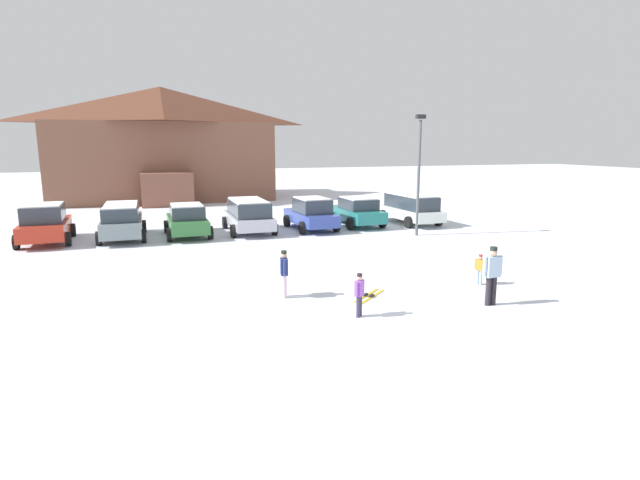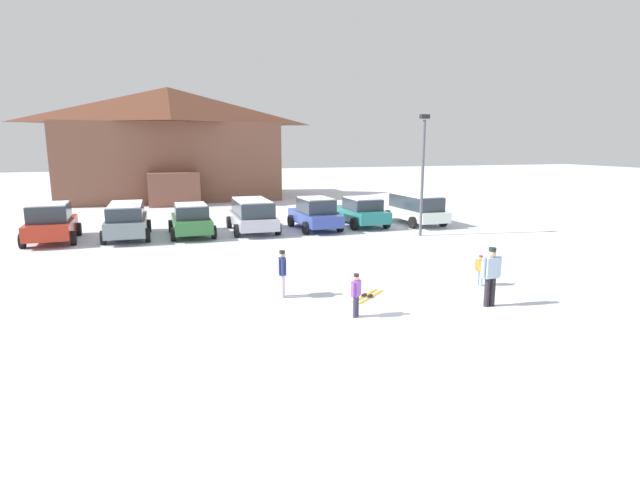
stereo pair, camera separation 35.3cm
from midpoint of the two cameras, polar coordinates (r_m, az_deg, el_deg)
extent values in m
plane|color=silver|center=(11.90, 11.66, -11.29)|extent=(160.00, 160.00, 0.00)
cube|color=brown|center=(43.48, -16.41, 8.64)|extent=(16.44, 9.79, 6.05)
pyramid|color=#562C1D|center=(43.56, -16.73, 14.52)|extent=(17.04, 10.39, 2.89)
cube|color=brown|center=(37.81, -16.06, 5.59)|extent=(3.60, 1.80, 2.40)
cube|color=#B82D1B|center=(26.05, -28.00, 1.27)|extent=(2.08, 4.17, 0.67)
cube|color=#2D3842|center=(25.76, -28.20, 2.75)|extent=(1.75, 2.21, 0.75)
cube|color=white|center=(25.71, -28.28, 3.64)|extent=(1.63, 2.09, 0.06)
cylinder|color=black|center=(27.49, -29.68, 0.85)|extent=(0.25, 0.65, 0.64)
cylinder|color=black|center=(27.23, -25.52, 1.14)|extent=(0.25, 0.65, 0.64)
cylinder|color=black|center=(25.03, -30.56, -0.10)|extent=(0.25, 0.65, 0.64)
cylinder|color=black|center=(24.74, -26.00, 0.21)|extent=(0.25, 0.65, 0.64)
cube|color=gray|center=(25.57, -20.83, 1.69)|extent=(1.77, 4.59, 0.68)
cube|color=#2D3842|center=(25.39, -20.93, 3.09)|extent=(1.56, 3.49, 0.61)
cube|color=white|center=(25.35, -20.98, 3.84)|extent=(1.45, 3.31, 0.06)
cylinder|color=black|center=(27.09, -22.63, 1.32)|extent=(0.22, 0.64, 0.64)
cylinder|color=black|center=(26.99, -18.62, 1.56)|extent=(0.22, 0.64, 0.64)
cylinder|color=black|center=(24.30, -23.16, 0.26)|extent=(0.22, 0.64, 0.64)
cylinder|color=black|center=(24.19, -18.70, 0.52)|extent=(0.22, 0.64, 0.64)
cube|color=#317138|center=(25.29, -14.11, 1.89)|extent=(1.81, 4.04, 0.59)
cube|color=#2D3842|center=(25.01, -14.14, 3.18)|extent=(1.56, 2.11, 0.61)
cube|color=white|center=(24.97, -14.17, 3.94)|extent=(1.46, 2.01, 0.06)
cylinder|color=black|center=(26.51, -16.31, 1.53)|extent=(0.23, 0.64, 0.64)
cylinder|color=black|center=(26.64, -12.30, 1.77)|extent=(0.23, 0.64, 0.64)
cylinder|color=black|center=(24.06, -16.05, 0.62)|extent=(0.23, 0.64, 0.64)
cylinder|color=black|center=(24.21, -11.63, 0.88)|extent=(0.23, 0.64, 0.64)
cube|color=silver|center=(25.87, -7.35, 2.29)|extent=(1.91, 4.53, 0.56)
cube|color=#2D3842|center=(25.69, -7.35, 3.68)|extent=(1.68, 3.45, 0.73)
cube|color=white|center=(25.65, -7.37, 4.55)|extent=(1.56, 3.27, 0.06)
cylinder|color=black|center=(27.13, -9.98, 2.02)|extent=(0.22, 0.64, 0.64)
cylinder|color=black|center=(27.47, -5.78, 2.24)|extent=(0.22, 0.64, 0.64)
cylinder|color=black|center=(24.39, -9.08, 1.05)|extent=(0.22, 0.64, 0.64)
cylinder|color=black|center=(24.76, -4.43, 1.30)|extent=(0.22, 0.64, 0.64)
cube|color=#354AA2|center=(26.35, -0.23, 2.58)|extent=(1.92, 4.15, 0.60)
cube|color=#2D3842|center=(26.07, -0.08, 3.95)|extent=(1.61, 2.19, 0.72)
cube|color=white|center=(26.02, -0.08, 4.80)|extent=(1.51, 2.08, 0.06)
cylinder|color=black|center=(27.27, -2.98, 2.21)|extent=(0.25, 0.65, 0.64)
cylinder|color=black|center=(27.88, 0.65, 2.42)|extent=(0.25, 0.65, 0.64)
cylinder|color=black|center=(24.91, -1.22, 1.39)|extent=(0.25, 0.65, 0.64)
cylinder|color=black|center=(25.57, 2.69, 1.63)|extent=(0.25, 0.65, 0.64)
cube|color=#237B77|center=(27.67, 5.04, 2.95)|extent=(1.86, 4.20, 0.61)
cube|color=#2D3842|center=(27.41, 5.24, 4.13)|extent=(1.59, 2.20, 0.59)
cube|color=white|center=(27.37, 5.25, 4.80)|extent=(1.49, 2.09, 0.06)
cylinder|color=black|center=(28.53, 2.25, 2.61)|extent=(0.24, 0.65, 0.64)
cylinder|color=black|center=(29.26, 5.70, 2.77)|extent=(0.24, 0.65, 0.64)
cylinder|color=black|center=(26.17, 4.29, 1.83)|extent=(0.24, 0.65, 0.64)
cylinder|color=black|center=(26.97, 7.98, 2.02)|extent=(0.24, 0.65, 0.64)
cube|color=white|center=(28.74, 11.10, 3.03)|extent=(1.94, 4.70, 0.55)
cube|color=#2D3842|center=(28.59, 11.25, 4.28)|extent=(1.68, 3.58, 0.73)
cube|color=white|center=(28.54, 11.28, 5.07)|extent=(1.57, 3.40, 0.06)
cylinder|color=black|center=(29.56, 8.09, 2.80)|extent=(0.25, 0.65, 0.64)
cylinder|color=black|center=(30.48, 11.22, 2.95)|extent=(0.25, 0.65, 0.64)
cylinder|color=black|center=(27.09, 10.93, 1.97)|extent=(0.25, 0.65, 0.64)
cylinder|color=black|center=(28.09, 14.23, 2.15)|extent=(0.25, 0.65, 0.64)
cylinder|color=#272229|center=(14.81, 19.76, -5.58)|extent=(0.15, 0.15, 0.82)
cylinder|color=#272229|center=(14.71, 19.19, -5.66)|extent=(0.15, 0.15, 0.82)
cube|color=#A2BED7|center=(14.58, 19.65, -2.98)|extent=(0.40, 0.24, 0.58)
cylinder|color=#A2BED7|center=(14.73, 20.45, -2.84)|extent=(0.11, 0.11, 0.55)
cylinder|color=#A2BED7|center=(14.43, 18.84, -3.01)|extent=(0.11, 0.11, 0.55)
sphere|color=tan|center=(14.50, 19.75, -1.46)|extent=(0.21, 0.21, 0.21)
cylinder|color=black|center=(14.47, 19.78, -1.03)|extent=(0.20, 0.20, 0.10)
cylinder|color=silver|center=(14.85, -3.63, -5.16)|extent=(0.13, 0.13, 0.69)
cylinder|color=silver|center=(14.70, -3.58, -5.32)|extent=(0.13, 0.13, 0.69)
cube|color=navy|center=(14.62, -3.63, -3.02)|extent=(0.26, 0.37, 0.49)
cylinder|color=navy|center=(14.83, -3.70, -2.77)|extent=(0.09, 0.09, 0.46)
cylinder|color=navy|center=(14.41, -3.57, -3.17)|extent=(0.09, 0.09, 0.46)
sphere|color=tan|center=(14.54, -3.65, -1.74)|extent=(0.18, 0.18, 0.18)
cylinder|color=#27271F|center=(14.52, -3.65, -1.38)|extent=(0.17, 0.17, 0.08)
cylinder|color=#99B4C5|center=(16.80, 18.20, -4.14)|extent=(0.09, 0.09, 0.49)
cylinder|color=#99B4C5|center=(16.76, 18.52, -4.20)|extent=(0.09, 0.09, 0.49)
cube|color=orange|center=(16.68, 18.44, -2.79)|extent=(0.24, 0.28, 0.34)
cylinder|color=orange|center=(16.74, 17.98, -2.68)|extent=(0.07, 0.07, 0.33)
cylinder|color=orange|center=(16.61, 18.91, -2.84)|extent=(0.07, 0.07, 0.33)
sphere|color=tan|center=(16.63, 18.49, -2.01)|extent=(0.12, 0.12, 0.12)
cylinder|color=#AF3130|center=(16.61, 18.51, -1.78)|extent=(0.12, 0.12, 0.06)
cylinder|color=#362E4B|center=(13.11, 4.79, -7.65)|extent=(0.10, 0.10, 0.57)
cylinder|color=#362E4B|center=(13.22, 5.00, -7.49)|extent=(0.10, 0.10, 0.57)
cube|color=purple|center=(13.02, 4.93, -5.53)|extent=(0.32, 0.32, 0.40)
cylinder|color=purple|center=(12.86, 4.62, -5.69)|extent=(0.08, 0.08, 0.38)
cylinder|color=purple|center=(13.17, 5.23, -5.29)|extent=(0.08, 0.08, 0.38)
sphere|color=tan|center=(12.94, 4.95, -4.36)|extent=(0.15, 0.15, 0.15)
cylinder|color=black|center=(12.92, 4.96, -4.03)|extent=(0.14, 0.14, 0.07)
cube|color=gold|center=(15.00, 5.82, -6.36)|extent=(1.26, 1.09, 0.02)
cube|color=black|center=(14.94, 5.73, -6.27)|extent=(0.20, 0.19, 0.06)
cube|color=gold|center=(14.91, 6.51, -6.48)|extent=(1.26, 1.09, 0.02)
cube|color=black|center=(14.86, 6.43, -6.38)|extent=(0.20, 0.19, 0.06)
cylinder|color=#515459|center=(24.77, 12.02, 6.84)|extent=(0.14, 0.14, 5.57)
cube|color=#232326|center=(24.74, 12.30, 13.63)|extent=(0.44, 0.24, 0.20)
camera|label=1|loc=(0.18, -89.40, 0.12)|focal=28.00mm
camera|label=2|loc=(0.18, 90.60, -0.12)|focal=28.00mm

